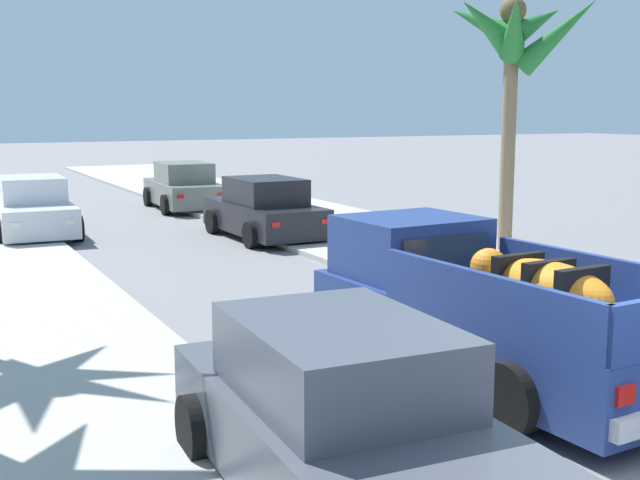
# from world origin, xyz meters

# --- Properties ---
(sidewalk_right) EXTENTS (5.04, 60.00, 0.12)m
(sidewalk_right) POSITION_xyz_m (4.77, 12.00, 0.06)
(sidewalk_right) COLOR #B2AFA8
(sidewalk_right) RESTS_ON ground
(curb_left) EXTENTS (0.16, 60.00, 0.10)m
(curb_left) POSITION_xyz_m (-3.65, 12.00, 0.05)
(curb_left) COLOR silver
(curb_left) RESTS_ON ground
(curb_right) EXTENTS (0.16, 60.00, 0.10)m
(curb_right) POSITION_xyz_m (3.65, 12.00, 0.05)
(curb_right) COLOR silver
(curb_right) RESTS_ON ground
(pickup_truck) EXTENTS (2.43, 5.31, 1.80)m
(pickup_truck) POSITION_xyz_m (0.63, 3.69, 0.81)
(pickup_truck) COLOR navy
(pickup_truck) RESTS_ON ground
(car_left_near) EXTENTS (2.14, 4.31, 1.54)m
(car_left_near) POSITION_xyz_m (-2.65, 17.72, 0.71)
(car_left_near) COLOR silver
(car_left_near) RESTS_ON ground
(car_right_near) EXTENTS (2.21, 4.34, 1.54)m
(car_right_near) POSITION_xyz_m (2.57, 21.53, 0.71)
(car_right_near) COLOR slate
(car_right_near) RESTS_ON ground
(car_left_mid) EXTENTS (2.19, 4.33, 1.54)m
(car_left_mid) POSITION_xyz_m (-2.42, 1.60, 0.71)
(car_left_mid) COLOR #474C56
(car_left_mid) RESTS_ON ground
(car_left_far) EXTENTS (2.06, 4.27, 1.54)m
(car_left_far) POSITION_xyz_m (2.53, 14.75, 0.71)
(car_left_far) COLOR black
(car_left_far) RESTS_ON ground
(palm_tree_right_fore) EXTENTS (3.15, 3.32, 5.70)m
(palm_tree_right_fore) POSITION_xyz_m (6.43, 10.06, 4.69)
(palm_tree_right_fore) COLOR #846B4C
(palm_tree_right_fore) RESTS_ON ground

